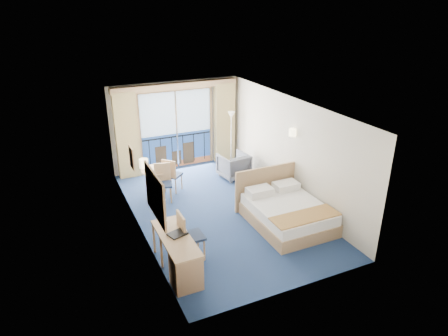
{
  "coord_description": "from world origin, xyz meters",
  "views": [
    {
      "loc": [
        -3.58,
        -8.07,
        4.92
      ],
      "look_at": [
        0.22,
        0.2,
        1.06
      ],
      "focal_mm": 32.0,
      "sensor_mm": 36.0,
      "label": 1
    }
  ],
  "objects_px": {
    "floor_lamp": "(231,125)",
    "table_chair_a": "(171,173)",
    "bed": "(286,212)",
    "round_table": "(156,175)",
    "armchair": "(234,166)",
    "desk": "(184,264)",
    "table_chair_b": "(163,180)",
    "desk_chair": "(188,234)",
    "nightstand": "(278,187)"
  },
  "relations": [
    {
      "from": "floor_lamp",
      "to": "table_chair_a",
      "type": "height_order",
      "value": "floor_lamp"
    },
    {
      "from": "bed",
      "to": "round_table",
      "type": "xyz_separation_m",
      "value": [
        -2.34,
        2.84,
        0.23
      ]
    },
    {
      "from": "armchair",
      "to": "desk",
      "type": "relative_size",
      "value": 0.51
    },
    {
      "from": "table_chair_a",
      "to": "armchair",
      "type": "bearing_deg",
      "value": -127.76
    },
    {
      "from": "floor_lamp",
      "to": "table_chair_b",
      "type": "height_order",
      "value": "floor_lamp"
    },
    {
      "from": "table_chair_b",
      "to": "desk_chair",
      "type": "bearing_deg",
      "value": -83.6
    },
    {
      "from": "nightstand",
      "to": "round_table",
      "type": "relative_size",
      "value": 0.71
    },
    {
      "from": "table_chair_a",
      "to": "table_chair_b",
      "type": "bearing_deg",
      "value": 93.64
    },
    {
      "from": "desk_chair",
      "to": "table_chair_a",
      "type": "bearing_deg",
      "value": -11.36
    },
    {
      "from": "armchair",
      "to": "desk",
      "type": "xyz_separation_m",
      "value": [
        -2.95,
        -3.96,
        0.05
      ]
    },
    {
      "from": "desk",
      "to": "table_chair_b",
      "type": "distance_m",
      "value": 3.49
    },
    {
      "from": "desk",
      "to": "round_table",
      "type": "relative_size",
      "value": 2.04
    },
    {
      "from": "bed",
      "to": "table_chair_b",
      "type": "relative_size",
      "value": 2.07
    },
    {
      "from": "armchair",
      "to": "table_chair_a",
      "type": "distance_m",
      "value": 1.99
    },
    {
      "from": "armchair",
      "to": "table_chair_b",
      "type": "relative_size",
      "value": 0.81
    },
    {
      "from": "nightstand",
      "to": "floor_lamp",
      "type": "relative_size",
      "value": 0.32
    },
    {
      "from": "floor_lamp",
      "to": "round_table",
      "type": "bearing_deg",
      "value": -159.07
    },
    {
      "from": "bed",
      "to": "round_table",
      "type": "relative_size",
      "value": 2.64
    },
    {
      "from": "desk_chair",
      "to": "armchair",
      "type": "bearing_deg",
      "value": -38.16
    },
    {
      "from": "nightstand",
      "to": "table_chair_a",
      "type": "bearing_deg",
      "value": 149.88
    },
    {
      "from": "floor_lamp",
      "to": "bed",
      "type": "bearing_deg",
      "value": -96.25
    },
    {
      "from": "desk",
      "to": "table_chair_b",
      "type": "relative_size",
      "value": 1.6
    },
    {
      "from": "floor_lamp",
      "to": "round_table",
      "type": "xyz_separation_m",
      "value": [
        -2.76,
        -1.06,
        -0.77
      ]
    },
    {
      "from": "round_table",
      "to": "table_chair_b",
      "type": "height_order",
      "value": "table_chair_b"
    },
    {
      "from": "bed",
      "to": "floor_lamp",
      "type": "distance_m",
      "value": 4.04
    },
    {
      "from": "desk",
      "to": "round_table",
      "type": "distance_m",
      "value": 3.92
    },
    {
      "from": "bed",
      "to": "nightstand",
      "type": "distance_m",
      "value": 1.41
    },
    {
      "from": "desk_chair",
      "to": "round_table",
      "type": "relative_size",
      "value": 1.37
    },
    {
      "from": "bed",
      "to": "desk_chair",
      "type": "distance_m",
      "value": 2.63
    },
    {
      "from": "table_chair_b",
      "to": "armchair",
      "type": "bearing_deg",
      "value": 25.87
    },
    {
      "from": "armchair",
      "to": "table_chair_a",
      "type": "relative_size",
      "value": 0.83
    },
    {
      "from": "nightstand",
      "to": "desk_chair",
      "type": "xyz_separation_m",
      "value": [
        -3.16,
        -1.66,
        0.32
      ]
    },
    {
      "from": "desk_chair",
      "to": "bed",
      "type": "bearing_deg",
      "value": -81.27
    },
    {
      "from": "armchair",
      "to": "floor_lamp",
      "type": "xyz_separation_m",
      "value": [
        0.38,
        0.98,
        0.94
      ]
    },
    {
      "from": "armchair",
      "to": "desk",
      "type": "bearing_deg",
      "value": 46.25
    },
    {
      "from": "bed",
      "to": "desk_chair",
      "type": "xyz_separation_m",
      "value": [
        -2.58,
        -0.38,
        0.3
      ]
    },
    {
      "from": "desk_chair",
      "to": "table_chair_a",
      "type": "xyz_separation_m",
      "value": [
        0.65,
        3.12,
        -0.05
      ]
    },
    {
      "from": "nightstand",
      "to": "table_chair_a",
      "type": "relative_size",
      "value": 0.57
    },
    {
      "from": "armchair",
      "to": "desk_chair",
      "type": "xyz_separation_m",
      "value": [
        -2.63,
        -3.29,
        0.23
      ]
    },
    {
      "from": "desk",
      "to": "round_table",
      "type": "xyz_separation_m",
      "value": [
        0.57,
        3.88,
        0.12
      ]
    },
    {
      "from": "armchair",
      "to": "bed",
      "type": "bearing_deg",
      "value": 82.07
    },
    {
      "from": "round_table",
      "to": "floor_lamp",
      "type": "bearing_deg",
      "value": 20.93
    },
    {
      "from": "floor_lamp",
      "to": "desk",
      "type": "xyz_separation_m",
      "value": [
        -3.33,
        -4.94,
        -0.89
      ]
    },
    {
      "from": "table_chair_a",
      "to": "table_chair_b",
      "type": "relative_size",
      "value": 0.98
    },
    {
      "from": "desk",
      "to": "round_table",
      "type": "height_order",
      "value": "desk"
    },
    {
      "from": "floor_lamp",
      "to": "desk",
      "type": "height_order",
      "value": "floor_lamp"
    },
    {
      "from": "desk",
      "to": "desk_chair",
      "type": "relative_size",
      "value": 1.49
    },
    {
      "from": "round_table",
      "to": "table_chair_b",
      "type": "bearing_deg",
      "value": -81.62
    },
    {
      "from": "desk",
      "to": "table_chair_a",
      "type": "distance_m",
      "value": 3.9
    },
    {
      "from": "round_table",
      "to": "nightstand",
      "type": "bearing_deg",
      "value": -28.12
    }
  ]
}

